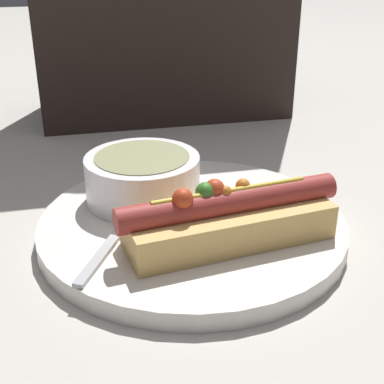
{
  "coord_description": "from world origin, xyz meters",
  "views": [
    {
      "loc": [
        -0.1,
        -0.43,
        0.26
      ],
      "look_at": [
        0.0,
        0.0,
        0.04
      ],
      "focal_mm": 50.0,
      "sensor_mm": 36.0,
      "label": 1
    }
  ],
  "objects": [
    {
      "name": "ground_plane",
      "position": [
        0.0,
        0.0,
        0.0
      ],
      "size": [
        4.0,
        4.0,
        0.0
      ],
      "primitive_type": "plane",
      "color": "#BCB7AD"
    },
    {
      "name": "dinner_plate",
      "position": [
        0.0,
        0.0,
        0.01
      ],
      "size": [
        0.29,
        0.29,
        0.02
      ],
      "color": "white",
      "rests_on": "ground_plane"
    },
    {
      "name": "hot_dog",
      "position": [
        0.02,
        -0.05,
        0.04
      ],
      "size": [
        0.2,
        0.08,
        0.06
      ],
      "rotation": [
        0.0,
        0.0,
        0.13
      ],
      "color": "#DBAD60",
      "rests_on": "dinner_plate"
    },
    {
      "name": "soup_bowl",
      "position": [
        -0.04,
        0.05,
        0.04
      ],
      "size": [
        0.11,
        0.11,
        0.05
      ],
      "color": "white",
      "rests_on": "dinner_plate"
    },
    {
      "name": "spoon",
      "position": [
        -0.06,
        -0.0,
        0.02
      ],
      "size": [
        0.08,
        0.13,
        0.01
      ],
      "rotation": [
        0.0,
        0.0,
        1.09
      ],
      "color": "#B7B7BC",
      "rests_on": "dinner_plate"
    }
  ]
}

